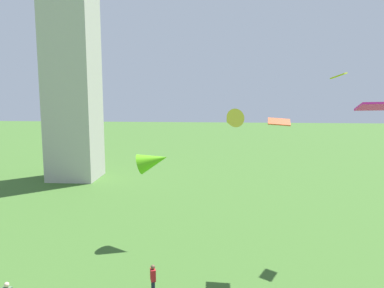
# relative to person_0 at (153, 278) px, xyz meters

# --- Properties ---
(person_0) EXTENTS (0.36, 0.48, 1.61)m
(person_0) POSITION_rel_person_0_xyz_m (0.00, 0.00, 0.00)
(person_0) COLOR #1E2333
(person_0) RESTS_ON ground_plane
(kite_flying_1) EXTENTS (1.44, 1.80, 1.28)m
(kite_flying_1) POSITION_rel_person_0_xyz_m (3.89, 2.31, 7.88)
(kite_flying_1) COLOR gold
(kite_flying_3) EXTENTS (2.27, 1.40, 1.88)m
(kite_flying_3) POSITION_rel_person_0_xyz_m (-1.14, 7.04, 4.71)
(kite_flying_3) COLOR #5AC216
(kite_flying_6) EXTENTS (1.34, 0.95, 0.42)m
(kite_flying_6) POSITION_rel_person_0_xyz_m (6.68, 4.06, 7.65)
(kite_flying_6) COLOR #DF552B
(kite_flying_7) EXTENTS (1.28, 1.50, 0.43)m
(kite_flying_7) POSITION_rel_person_0_xyz_m (10.56, 6.40, 10.30)
(kite_flying_7) COLOR #B5C103
(kite_flying_8) EXTENTS (1.38, 0.95, 0.38)m
(kite_flying_8) POSITION_rel_person_0_xyz_m (8.90, -4.10, 8.92)
(kite_flying_8) COLOR #ED249D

